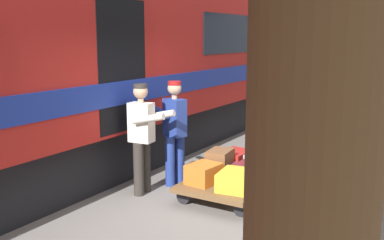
# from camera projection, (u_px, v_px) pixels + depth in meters

# --- Properties ---
(ground_plane) EXTENTS (60.00, 60.00, 0.00)m
(ground_plane) POSITION_uv_depth(u_px,v_px,m) (242.00, 215.00, 6.09)
(ground_plane) COLOR slate
(train_car) EXTENTS (3.02, 20.58, 4.00)m
(train_car) POSITION_uv_depth(u_px,v_px,m) (54.00, 57.00, 7.49)
(train_car) COLOR #B21E19
(train_car) RESTS_ON ground_plane
(luggage_cart) EXTENTS (1.14, 1.95, 0.28)m
(luggage_cart) POSITION_uv_depth(u_px,v_px,m) (235.00, 179.00, 6.87)
(luggage_cart) COLOR brown
(luggage_cart) RESTS_ON ground_plane
(suitcase_gray_aluminum) EXTENTS (0.52, 0.58, 0.28)m
(suitcase_gray_aluminum) POSITION_uv_depth(u_px,v_px,m) (264.00, 162.00, 7.16)
(suitcase_gray_aluminum) COLOR #9EA0A5
(suitcase_gray_aluminum) RESTS_ON luggage_cart
(suitcase_orange_carryall) EXTENTS (0.44, 0.51, 0.29)m
(suitcase_orange_carryall) POSITION_uv_depth(u_px,v_px,m) (204.00, 174.00, 6.51)
(suitcase_orange_carryall) COLOR #CC6B23
(suitcase_orange_carryall) RESTS_ON luggage_cart
(suitcase_red_plastic) EXTENTS (0.47, 0.59, 0.24)m
(suitcase_red_plastic) POSITION_uv_depth(u_px,v_px,m) (235.00, 158.00, 7.42)
(suitcase_red_plastic) COLOR #AD231E
(suitcase_red_plastic) RESTS_ON luggage_cart
(suitcase_burgundy_valise) EXTENTS (0.46, 0.49, 0.16)m
(suitcase_burgundy_valise) POSITION_uv_depth(u_px,v_px,m) (221.00, 169.00, 6.98)
(suitcase_burgundy_valise) COLOR maroon
(suitcase_burgundy_valise) RESTS_ON luggage_cart
(suitcase_yellow_case) EXTENTS (0.51, 0.61, 0.26)m
(suitcase_yellow_case) POSITION_uv_depth(u_px,v_px,m) (236.00, 180.00, 6.25)
(suitcase_yellow_case) COLOR gold
(suitcase_yellow_case) RESTS_ON luggage_cart
(suitcase_maroon_trunk) EXTENTS (0.43, 0.53, 0.24)m
(suitcase_maroon_trunk) POSITION_uv_depth(u_px,v_px,m) (251.00, 171.00, 6.71)
(suitcase_maroon_trunk) COLOR maroon
(suitcase_maroon_trunk) RESTS_ON luggage_cart
(suitcase_brown_leather) EXTENTS (0.39, 0.50, 0.21)m
(suitcase_brown_leather) POSITION_uv_depth(u_px,v_px,m) (220.00, 157.00, 6.96)
(suitcase_brown_leather) COLOR brown
(suitcase_brown_leather) RESTS_ON suitcase_burgundy_valise
(porter_in_overalls) EXTENTS (0.73, 0.56, 1.70)m
(porter_in_overalls) POSITION_uv_depth(u_px,v_px,m) (174.00, 129.00, 7.18)
(porter_in_overalls) COLOR navy
(porter_in_overalls) RESTS_ON ground_plane
(porter_by_door) EXTENTS (0.70, 0.47, 1.70)m
(porter_by_door) POSITION_uv_depth(u_px,v_px,m) (143.00, 135.00, 6.75)
(porter_by_door) COLOR #332D28
(porter_by_door) RESTS_ON ground_plane
(baggage_tug) EXTENTS (1.44, 1.89, 1.30)m
(baggage_tug) POSITION_uv_depth(u_px,v_px,m) (383.00, 92.00, 14.25)
(baggage_tug) COLOR orange
(baggage_tug) RESTS_ON ground_plane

